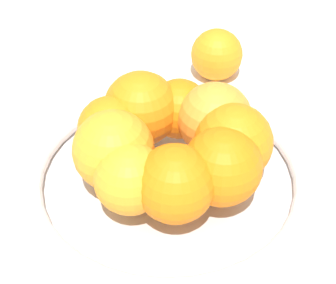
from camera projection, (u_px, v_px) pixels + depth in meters
name	position (u px, v px, depth m)	size (l,w,h in m)	color
ground_plane	(168.00, 192.00, 0.62)	(4.00, 4.00, 0.00)	silver
fruit_bowl	(168.00, 181.00, 0.61)	(0.30, 0.30, 0.03)	silver
orange_pile	(171.00, 142.00, 0.57)	(0.20, 0.20, 0.08)	orange
stray_orange	(217.00, 55.00, 0.77)	(0.07, 0.07, 0.07)	orange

